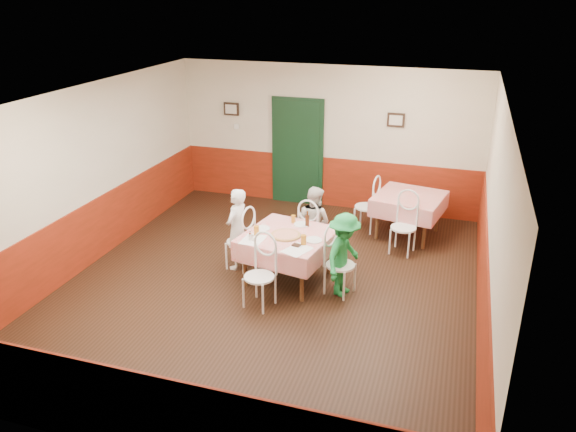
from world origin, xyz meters
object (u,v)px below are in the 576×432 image
(main_table, at_px, (288,257))
(chair_second_b, at_px, (403,228))
(chair_second_a, at_px, (366,207))
(diner_right, at_px, (344,255))
(glass_b, at_px, (304,240))
(glass_c, at_px, (293,219))
(chair_right, at_px, (340,265))
(diner_far, at_px, (314,222))
(glass_a, at_px, (256,231))
(beer_bottle, at_px, (307,219))
(wallet, at_px, (296,245))
(diner_left, at_px, (237,229))
(chair_far, at_px, (312,232))
(chair_near, at_px, (259,277))
(pizza, at_px, (286,235))
(chair_left, at_px, (240,242))
(second_table, at_px, (408,216))

(main_table, relative_size, chair_second_b, 1.36)
(chair_second_a, height_order, diner_right, diner_right)
(chair_second_b, bearing_deg, main_table, -125.28)
(glass_b, distance_m, glass_c, 0.80)
(chair_right, xyz_separation_m, diner_far, (-0.67, 1.04, 0.16))
(glass_a, distance_m, glass_c, 0.72)
(glass_a, distance_m, beer_bottle, 0.82)
(main_table, xyz_separation_m, wallet, (0.23, -0.35, 0.40))
(diner_left, bearing_deg, chair_right, 88.12)
(chair_second_a, xyz_separation_m, chair_second_b, (0.75, -0.75, 0.00))
(beer_bottle, bearing_deg, chair_second_a, 72.09)
(main_table, height_order, diner_right, diner_right)
(chair_far, height_order, chair_near, same)
(pizza, relative_size, diner_right, 0.35)
(diner_far, bearing_deg, glass_c, 88.43)
(chair_left, bearing_deg, chair_far, 136.56)
(chair_near, distance_m, diner_left, 1.25)
(chair_far, relative_size, chair_second_a, 1.00)
(chair_second_a, xyz_separation_m, glass_b, (-0.47, -2.49, 0.38))
(wallet, height_order, diner_far, diner_far)
(glass_a, xyz_separation_m, beer_bottle, (0.62, 0.53, 0.04))
(beer_bottle, bearing_deg, diner_left, -169.41)
(chair_second_a, relative_size, chair_second_b, 1.00)
(chair_right, height_order, glass_a, glass_a)
(second_table, bearing_deg, glass_b, -116.18)
(pizza, xyz_separation_m, beer_bottle, (0.21, 0.43, 0.10))
(chair_left, xyz_separation_m, diner_left, (-0.05, 0.01, 0.21))
(pizza, xyz_separation_m, glass_c, (-0.04, 0.50, 0.05))
(glass_c, relative_size, diner_far, 0.10)
(chair_second_a, relative_size, diner_right, 0.72)
(chair_near, relative_size, chair_second_a, 1.00)
(chair_second_b, xyz_separation_m, diner_far, (-1.38, -0.58, 0.16))
(glass_c, relative_size, wallet, 1.12)
(chair_left, height_order, diner_left, diner_left)
(diner_far, bearing_deg, chair_second_b, -133.52)
(chair_left, distance_m, glass_c, 0.91)
(chair_second_b, relative_size, diner_far, 0.74)
(glass_a, xyz_separation_m, glass_b, (0.75, -0.10, 0.00))
(glass_b, bearing_deg, wallet, -136.91)
(chair_left, distance_m, chair_far, 1.20)
(pizza, bearing_deg, chair_second_a, 70.61)
(chair_far, height_order, diner_left, diner_left)
(main_table, xyz_separation_m, chair_second_a, (0.79, 2.22, 0.08))
(glass_a, height_order, diner_left, diner_left)
(chair_second_a, bearing_deg, diner_right, 13.41)
(chair_left, distance_m, wallet, 1.23)
(chair_right, distance_m, chair_second_b, 1.77)
(main_table, bearing_deg, glass_a, -158.51)
(chair_right, bearing_deg, glass_b, 120.19)
(chair_right, height_order, chair_near, same)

